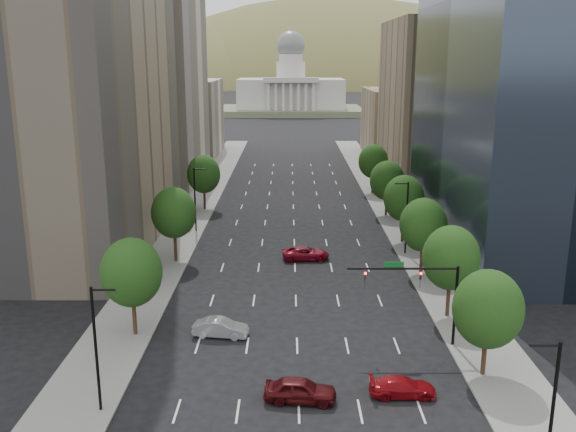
{
  "coord_description": "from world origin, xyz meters",
  "views": [
    {
      "loc": [
        -0.67,
        -17.99,
        23.43
      ],
      "look_at": [
        -0.79,
        42.53,
        8.0
      ],
      "focal_mm": 39.04,
      "sensor_mm": 36.0,
      "label": 1
    }
  ],
  "objects_px": {
    "car_silver": "(221,328)",
    "car_maroon": "(300,390)",
    "capitol": "(291,93)",
    "car_red_near": "(403,387)",
    "car_red_far": "(306,253)",
    "traffic_signal": "(426,288)"
  },
  "relations": [
    {
      "from": "car_silver",
      "to": "car_maroon",
      "type": "bearing_deg",
      "value": -139.66
    },
    {
      "from": "car_red_near",
      "to": "car_maroon",
      "type": "bearing_deg",
      "value": 95.67
    },
    {
      "from": "traffic_signal",
      "to": "car_red_near",
      "type": "height_order",
      "value": "traffic_signal"
    },
    {
      "from": "traffic_signal",
      "to": "car_red_far",
      "type": "height_order",
      "value": "traffic_signal"
    },
    {
      "from": "capitol",
      "to": "car_red_near",
      "type": "relative_size",
      "value": 12.69
    },
    {
      "from": "car_maroon",
      "to": "car_red_far",
      "type": "relative_size",
      "value": 0.92
    },
    {
      "from": "traffic_signal",
      "to": "car_red_near",
      "type": "relative_size",
      "value": 1.93
    },
    {
      "from": "traffic_signal",
      "to": "capitol",
      "type": "distance_m",
      "value": 219.99
    },
    {
      "from": "car_maroon",
      "to": "car_red_far",
      "type": "height_order",
      "value": "car_maroon"
    },
    {
      "from": "capitol",
      "to": "car_maroon",
      "type": "height_order",
      "value": "capitol"
    },
    {
      "from": "car_silver",
      "to": "capitol",
      "type": "bearing_deg",
      "value": 6.13
    },
    {
      "from": "car_red_near",
      "to": "car_maroon",
      "type": "distance_m",
      "value": 7.33
    },
    {
      "from": "car_red_far",
      "to": "capitol",
      "type": "bearing_deg",
      "value": -4.36
    },
    {
      "from": "car_red_near",
      "to": "capitol",
      "type": "bearing_deg",
      "value": 1.83
    },
    {
      "from": "capitol",
      "to": "car_red_far",
      "type": "height_order",
      "value": "capitol"
    },
    {
      "from": "car_maroon",
      "to": "car_red_far",
      "type": "bearing_deg",
      "value": 3.39
    },
    {
      "from": "capitol",
      "to": "car_red_near",
      "type": "height_order",
      "value": "capitol"
    },
    {
      "from": "capitol",
      "to": "car_red_far",
      "type": "distance_m",
      "value": 196.91
    },
    {
      "from": "capitol",
      "to": "car_red_far",
      "type": "xyz_separation_m",
      "value": [
        1.31,
        -196.75,
        -7.81
      ]
    },
    {
      "from": "car_red_near",
      "to": "car_red_far",
      "type": "relative_size",
      "value": 0.86
    },
    {
      "from": "capitol",
      "to": "car_silver",
      "type": "distance_m",
      "value": 218.15
    },
    {
      "from": "capitol",
      "to": "car_silver",
      "type": "xyz_separation_m",
      "value": [
        -6.56,
        -217.91,
        -7.79
      ]
    }
  ]
}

